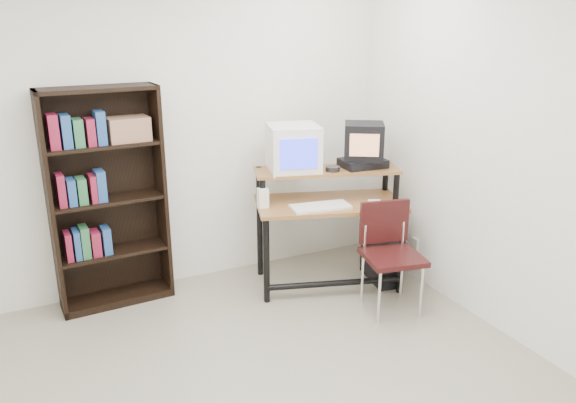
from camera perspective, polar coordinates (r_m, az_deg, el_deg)
name	(u,v)px	position (r m, az deg, el deg)	size (l,w,h in m)	color
back_wall	(155,133)	(4.61, -13.39, 6.76)	(4.00, 0.01, 2.60)	white
right_wall	(541,162)	(3.93, 24.30, 3.69)	(0.01, 4.00, 2.60)	white
computer_desk	(329,206)	(4.65, 4.16, -0.51)	(1.31, 0.92, 0.98)	#986431
crt_monitor	(293,148)	(4.59, 0.55, 5.43)	(0.49, 0.49, 0.38)	white
vcr	(363,164)	(4.75, 7.60, 3.82)	(0.36, 0.26, 0.08)	black
crt_tv	(364,141)	(4.72, 7.71, 6.09)	(0.43, 0.43, 0.30)	black
cd_spindle	(333,169)	(4.60, 4.56, 3.27)	(0.12, 0.12, 0.05)	#26262B
keyboard	(320,208)	(4.47, 3.32, -0.62)	(0.47, 0.21, 0.04)	white
mousepad	(372,205)	(4.62, 8.56, -0.34)	(0.22, 0.18, 0.01)	black
mouse	(374,202)	(4.63, 8.76, -0.07)	(0.10, 0.06, 0.03)	white
desk_speaker	(263,199)	(4.46, -2.57, 0.28)	(0.08, 0.07, 0.17)	white
pc_tower	(381,257)	(4.93, 9.45, -5.54)	(0.20, 0.45, 0.42)	black
school_chair	(389,245)	(4.38, 10.26, -4.41)	(0.49, 0.49, 0.84)	black
bookshelf	(107,196)	(4.50, -17.95, 0.54)	(0.87, 0.33, 1.71)	black
wall_outlet	(415,245)	(5.00, 12.75, -4.31)	(0.02, 0.08, 0.12)	beige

